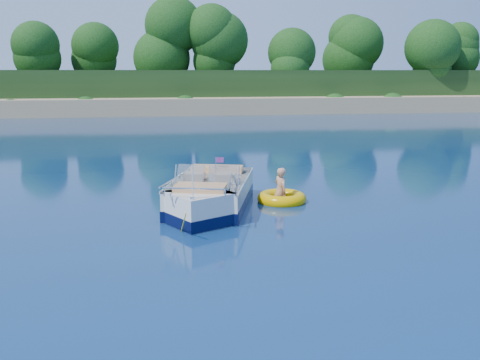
{
  "coord_description": "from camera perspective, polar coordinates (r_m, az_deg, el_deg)",
  "views": [
    {
      "loc": [
        -0.84,
        -13.21,
        3.87
      ],
      "look_at": [
        1.54,
        1.44,
        0.85
      ],
      "focal_mm": 40.0,
      "sensor_mm": 36.0,
      "label": 1
    }
  ],
  "objects": [
    {
      "name": "treeline",
      "position": [
        54.25,
        -8.55,
        13.16
      ],
      "size": [
        150.0,
        7.12,
        8.19
      ],
      "color": "black",
      "rests_on": "ground"
    },
    {
      "name": "motorboat",
      "position": [
        15.19,
        -3.31,
        -1.83
      ],
      "size": [
        3.04,
        5.6,
        1.91
      ],
      "rotation": [
        0.0,
        0.0,
        -0.28
      ],
      "color": "silver",
      "rests_on": "ground"
    },
    {
      "name": "boy",
      "position": [
        16.2,
        4.24,
        -2.35
      ],
      "size": [
        0.62,
        0.87,
        1.56
      ],
      "primitive_type": "imported",
      "rotation": [
        0.0,
        -0.17,
        1.95
      ],
      "color": "tan",
      "rests_on": "ground"
    },
    {
      "name": "tow_tube",
      "position": [
        16.21,
        4.48,
        -1.98
      ],
      "size": [
        1.8,
        1.8,
        0.39
      ],
      "rotation": [
        0.0,
        0.0,
        -0.25
      ],
      "color": "#E8AB00",
      "rests_on": "ground"
    },
    {
      "name": "ground",
      "position": [
        13.79,
        -5.39,
        -4.85
      ],
      "size": [
        160.0,
        160.0,
        0.0
      ],
      "primitive_type": "plane",
      "color": "#0B224E",
      "rests_on": "ground"
    },
    {
      "name": "shoreline",
      "position": [
        77.04,
        -8.74,
        9.23
      ],
      "size": [
        170.0,
        59.0,
        6.0
      ],
      "color": "tan",
      "rests_on": "ground"
    }
  ]
}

